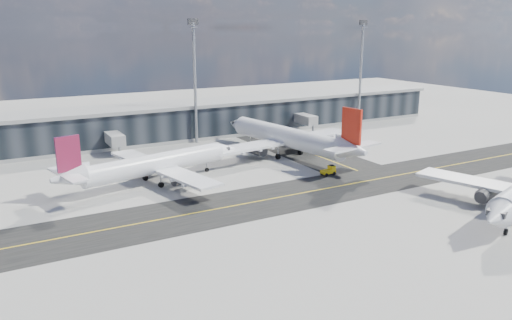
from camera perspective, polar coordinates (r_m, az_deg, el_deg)
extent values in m
plane|color=gray|center=(80.62, 6.32, -4.68)|extent=(300.00, 300.00, 0.00)
cube|color=black|center=(83.73, 4.75, -3.89)|extent=(180.00, 14.00, 0.02)
cube|color=black|center=(118.19, 3.74, 1.72)|extent=(14.00, 50.00, 0.02)
cube|color=yellow|center=(83.72, 4.75, -3.87)|extent=(180.00, 0.25, 0.01)
cube|color=yellow|center=(118.18, 3.74, 1.73)|extent=(0.25, 50.00, 0.01)
cube|color=black|center=(127.00, -8.04, 4.37)|extent=(150.00, 12.00, 8.00)
cube|color=gray|center=(126.28, -8.11, 6.33)|extent=(152.00, 13.00, 0.80)
cube|color=gray|center=(127.69, -7.98, 2.78)|extent=(150.00, 12.20, 0.80)
cube|color=gray|center=(113.92, -15.99, 2.46)|extent=(3.00, 10.00, 2.40)
cylinder|color=gray|center=(109.67, -15.31, 0.81)|extent=(0.60, 0.60, 2.40)
cube|color=gray|center=(133.78, 5.35, 4.76)|extent=(3.00, 10.00, 2.40)
cylinder|color=gray|center=(130.18, 6.56, 3.42)|extent=(0.60, 0.60, 2.40)
cylinder|color=gray|center=(119.09, -6.99, 8.57)|extent=(0.70, 0.70, 28.00)
cube|color=#2D2D30|center=(118.40, -7.21, 15.42)|extent=(2.50, 0.50, 1.40)
cylinder|color=gray|center=(145.27, 11.86, 9.49)|extent=(0.70, 0.70, 28.00)
cube|color=#2D2D30|center=(144.70, 12.17, 15.10)|extent=(2.50, 0.50, 1.40)
cylinder|color=white|center=(89.97, -11.29, -0.39)|extent=(27.28, 9.41, 3.62)
cone|color=white|center=(98.26, -3.55, 1.17)|extent=(5.20, 4.51, 3.62)
cone|color=white|center=(83.41, -20.72, -1.91)|extent=(6.08, 4.71, 3.62)
cube|color=white|center=(90.64, -10.77, -0.84)|extent=(11.08, 31.01, 0.45)
cylinder|color=#2D2D30|center=(95.89, -11.95, -0.65)|extent=(4.16, 2.85, 2.08)
cylinder|color=#2D2D30|center=(86.92, -8.39, -2.10)|extent=(4.16, 2.85, 2.08)
cube|color=silver|center=(95.70, -11.97, -0.24)|extent=(1.84, 0.75, 0.72)
cube|color=silver|center=(86.72, -8.41, -1.65)|extent=(1.84, 0.75, 0.72)
cube|color=#61143F|center=(82.61, -20.67, 0.67)|extent=(3.80, 1.22, 5.61)
cube|color=white|center=(83.27, -20.76, -1.55)|extent=(4.83, 11.15, 0.32)
cube|color=#2D2D30|center=(97.91, -3.76, 1.33)|extent=(2.20, 2.34, 0.63)
cylinder|color=gray|center=(96.29, -5.65, -0.72)|extent=(0.26, 0.26, 1.81)
cylinder|color=black|center=(96.47, -5.63, -1.11)|extent=(0.86, 0.49, 0.81)
cylinder|color=black|center=(92.68, -12.53, -2.02)|extent=(1.07, 0.66, 1.00)
cylinder|color=black|center=(88.15, -10.80, -2.80)|extent=(1.07, 0.66, 1.00)
cylinder|color=white|center=(107.16, 3.49, 2.68)|extent=(9.13, 32.25, 4.26)
cone|color=white|center=(121.10, -2.17, 4.12)|extent=(5.03, 5.92, 4.26)
cone|color=white|center=(94.17, 10.98, 1.11)|extent=(5.20, 6.98, 4.26)
cube|color=white|center=(108.18, 3.11, 2.22)|extent=(36.63, 10.84, 0.53)
cylinder|color=#2D2D30|center=(105.30, 0.08, 1.24)|extent=(3.11, 4.80, 2.45)
cylinder|color=#2D2D30|center=(113.38, 5.20, 2.17)|extent=(3.11, 4.80, 2.45)
cube|color=silver|center=(105.10, 0.08, 1.69)|extent=(0.75, 2.17, 0.85)
cube|color=silver|center=(113.20, 5.21, 2.59)|extent=(0.75, 2.17, 0.85)
cube|color=red|center=(93.57, 10.87, 3.84)|extent=(1.16, 4.50, 6.61)
cube|color=white|center=(94.02, 10.99, 1.49)|extent=(13.10, 4.92, 0.37)
cube|color=#2D2D30|center=(120.59, -2.02, 4.28)|extent=(2.65, 2.47, 0.75)
cylinder|color=gray|center=(117.50, -0.64, 2.30)|extent=(0.29, 0.29, 2.13)
cylinder|color=black|center=(117.67, -0.64, 1.92)|extent=(0.52, 1.01, 0.96)
cylinder|color=black|center=(105.19, 2.53, 0.40)|extent=(0.71, 1.24, 1.17)
cylinder|color=black|center=(109.32, 5.09, 0.91)|extent=(0.71, 1.24, 1.17)
cone|color=silver|center=(69.36, 25.75, -5.86)|extent=(6.10, 5.45, 4.08)
cylinder|color=#2D2D30|center=(85.61, 24.89, -3.49)|extent=(4.79, 3.55, 2.34)
cube|color=silver|center=(85.38, 24.95, -2.97)|extent=(2.06, 1.02, 0.82)
cube|color=#2D2D30|center=(69.69, 25.92, -5.43)|extent=(2.63, 2.76, 0.71)
cylinder|color=gray|center=(74.95, 26.72, -6.81)|extent=(0.31, 0.31, 2.04)
cylinder|color=black|center=(75.21, 26.65, -7.35)|extent=(0.98, 0.62, 0.92)
cube|color=yellow|center=(94.77, 8.24, -1.30)|extent=(2.92, 1.50, 0.67)
cube|color=yellow|center=(95.14, 8.64, -0.86)|extent=(1.12, 1.30, 0.86)
cube|color=black|center=(95.05, 8.65, -0.67)|extent=(1.02, 1.24, 0.24)
cylinder|color=black|center=(95.92, 8.42, -1.35)|extent=(0.68, 0.28, 0.67)
cylinder|color=black|center=(95.03, 8.91, -1.52)|extent=(0.68, 0.28, 0.67)
cylinder|color=black|center=(94.73, 7.55, -1.52)|extent=(0.68, 0.28, 0.67)
cylinder|color=black|center=(93.83, 8.03, -1.70)|extent=(0.68, 0.28, 0.67)
imported|color=white|center=(118.67, 2.86, 2.20)|extent=(5.37, 6.68, 1.69)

